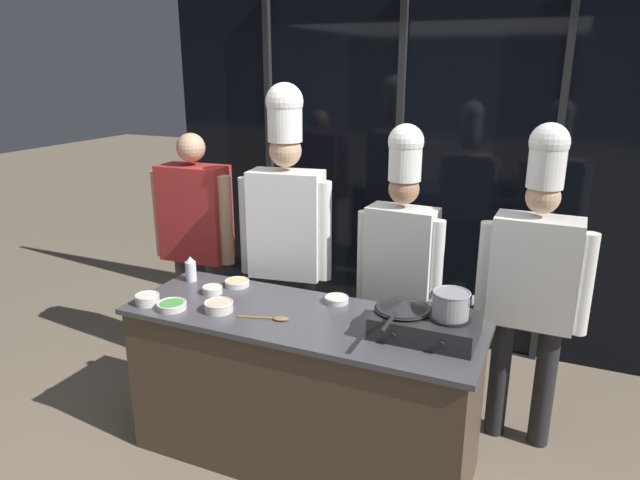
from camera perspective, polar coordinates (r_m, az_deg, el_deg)
name	(u,v)px	position (r m, az deg, el deg)	size (l,w,h in m)	color
ground_plane	(303,456)	(3.53, -1.75, -20.77)	(24.00, 24.00, 0.00)	#7F705B
window_wall_back	(399,173)	(4.55, 7.94, 6.63)	(3.99, 0.09, 2.70)	black
demo_counter	(302,388)	(3.27, -1.82, -14.61)	(1.93, 0.68, 0.89)	#4C3D2D
portable_stove	(425,325)	(2.87, 10.50, -8.32)	(0.50, 0.35, 0.12)	#28282B
frying_pan	(403,305)	(2.86, 8.30, -6.47)	(0.28, 0.49, 0.04)	#232326
stock_pot	(451,304)	(2.80, 12.96, -6.22)	(0.21, 0.18, 0.13)	#93969B
squeeze_bottle_clear	(191,269)	(3.59, -12.80, -2.87)	(0.07, 0.07, 0.16)	white
prep_bowl_ginger	(237,283)	(3.48, -8.29, -4.23)	(0.15, 0.15, 0.03)	silver
prep_bowl_bean_sprouts	(212,289)	(3.39, -10.71, -4.87)	(0.12, 0.12, 0.04)	silver
prep_bowl_scallions	(172,305)	(3.23, -14.61, -6.33)	(0.16, 0.16, 0.04)	silver
prep_bowl_chicken	(219,306)	(3.15, -10.09, -6.49)	(0.16, 0.16, 0.05)	silver
prep_bowl_onion	(337,299)	(3.21, 1.67, -5.93)	(0.14, 0.14, 0.04)	silver
prep_bowl_garlic	(147,299)	(3.33, -16.89, -5.62)	(0.14, 0.14, 0.06)	silver
serving_spoon_slotted	(274,318)	(3.02, -4.60, -7.81)	(0.27, 0.11, 0.02)	olive
person_guest	(196,230)	(4.14, -12.30, 0.94)	(0.63, 0.27, 1.73)	#4C4C51
chef_head	(287,223)	(3.65, -3.37, 1.71)	(0.60, 0.31, 2.07)	#4C4C51
chef_sous	(401,255)	(3.45, 8.09, -1.52)	(0.54, 0.24, 1.85)	#4C4C51
chef_line	(534,273)	(3.38, 20.61, -3.15)	(0.61, 0.25, 1.89)	#232326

